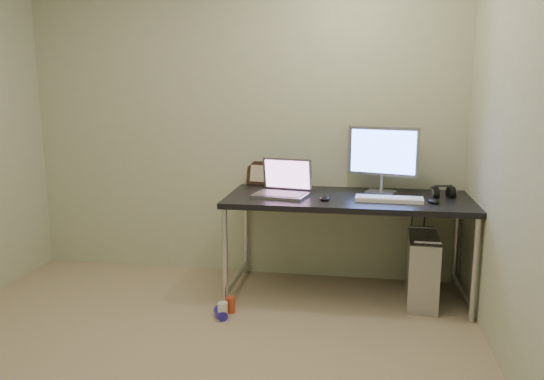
{
  "coord_description": "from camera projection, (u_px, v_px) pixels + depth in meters",
  "views": [
    {
      "loc": [
        0.94,
        -2.43,
        1.52
      ],
      "look_at": [
        0.37,
        1.02,
        0.85
      ],
      "focal_mm": 35.0,
      "sensor_mm": 36.0,
      "label": 1
    }
  ],
  "objects": [
    {
      "name": "wall_back",
      "position": [
        241.0,
        123.0,
        4.25
      ],
      "size": [
        3.5,
        0.02,
        2.5
      ],
      "primitive_type": "cube",
      "color": "beige",
      "rests_on": "ground"
    },
    {
      "name": "mouse_left",
      "position": [
        325.0,
        197.0,
        3.72
      ],
      "size": [
        0.07,
        0.11,
        0.04
      ],
      "primitive_type": "ellipsoid",
      "rotation": [
        0.0,
        0.0,
        -0.0
      ],
      "color": "black",
      "rests_on": "desk"
    },
    {
      "name": "webcam",
      "position": [
        299.0,
        177.0,
        4.17
      ],
      "size": [
        0.04,
        0.03,
        0.11
      ],
      "rotation": [
        0.0,
        0.0,
        0.1
      ],
      "color": "silver",
      "rests_on": "desk"
    },
    {
      "name": "monitor",
      "position": [
        383.0,
        155.0,
        3.92
      ],
      "size": [
        0.51,
        0.21,
        0.49
      ],
      "rotation": [
        0.0,
        0.0,
        -0.29
      ],
      "color": "#A2A3AA",
      "rests_on": "desk"
    },
    {
      "name": "laptop",
      "position": [
        283.0,
        187.0,
        3.88
      ],
      "size": [
        0.43,
        0.37,
        0.26
      ],
      "rotation": [
        0.0,
        0.0,
        -0.18
      ],
      "color": "#A2A3AA",
      "rests_on": "desk"
    },
    {
      "name": "desk",
      "position": [
        348.0,
        206.0,
        3.85
      ],
      "size": [
        1.75,
        0.77,
        0.75
      ],
      "color": "black",
      "rests_on": "ground"
    },
    {
      "name": "can_white",
      "position": [
        223.0,
        311.0,
        3.53
      ],
      "size": [
        0.08,
        0.08,
        0.12
      ],
      "primitive_type": "cylinder",
      "rotation": [
        0.0,
        0.0,
        0.18
      ],
      "color": "white",
      "rests_on": "ground"
    },
    {
      "name": "can_red",
      "position": [
        231.0,
        305.0,
        3.64
      ],
      "size": [
        0.08,
        0.08,
        0.11
      ],
      "primitive_type": "cylinder",
      "rotation": [
        0.0,
        0.0,
        0.41
      ],
      "color": "#D14622",
      "rests_on": "ground"
    },
    {
      "name": "keyboard",
      "position": [
        389.0,
        199.0,
        3.68
      ],
      "size": [
        0.47,
        0.17,
        0.03
      ],
      "primitive_type": "cube",
      "rotation": [
        0.0,
        0.0,
        -0.04
      ],
      "color": "white",
      "rests_on": "desk"
    },
    {
      "name": "can_blue",
      "position": [
        221.0,
        313.0,
        3.56
      ],
      "size": [
        0.12,
        0.14,
        0.07
      ],
      "primitive_type": "cylinder",
      "rotation": [
        1.57,
        0.0,
        0.53
      ],
      "color": "#2823AF",
      "rests_on": "ground"
    },
    {
      "name": "mouse_right",
      "position": [
        434.0,
        200.0,
        3.62
      ],
      "size": [
        0.09,
        0.12,
        0.04
      ],
      "primitive_type": "ellipsoid",
      "rotation": [
        0.0,
        0.0,
        0.2
      ],
      "color": "black",
      "rests_on": "desk"
    },
    {
      "name": "headphones",
      "position": [
        443.0,
        193.0,
        3.81
      ],
      "size": [
        0.18,
        0.11,
        0.11
      ],
      "rotation": [
        0.0,
        0.0,
        0.23
      ],
      "color": "black",
      "rests_on": "desk"
    },
    {
      "name": "cable_b",
      "position": [
        423.0,
        238.0,
        4.11
      ],
      "size": [
        0.02,
        0.11,
        0.71
      ],
      "primitive_type": "cylinder",
      "rotation": [
        0.14,
        0.0,
        0.09
      ],
      "color": "black",
      "rests_on": "ground"
    },
    {
      "name": "tower_computer",
      "position": [
        422.0,
        270.0,
        3.77
      ],
      "size": [
        0.23,
        0.48,
        0.52
      ],
      "rotation": [
        0.0,
        0.0,
        -0.05
      ],
      "color": "silver",
      "rests_on": "ground"
    },
    {
      "name": "cable_a",
      "position": [
        411.0,
        234.0,
        4.14
      ],
      "size": [
        0.01,
        0.16,
        0.69
      ],
      "primitive_type": "cylinder",
      "rotation": [
        0.21,
        0.0,
        0.0
      ],
      "color": "black",
      "rests_on": "ground"
    },
    {
      "name": "picture_frame",
      "position": [
        261.0,
        173.0,
        4.27
      ],
      "size": [
        0.25,
        0.12,
        0.19
      ],
      "primitive_type": "cube",
      "rotation": [
        -0.21,
        0.0,
        -0.21
      ],
      "color": "black",
      "rests_on": "desk"
    }
  ]
}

